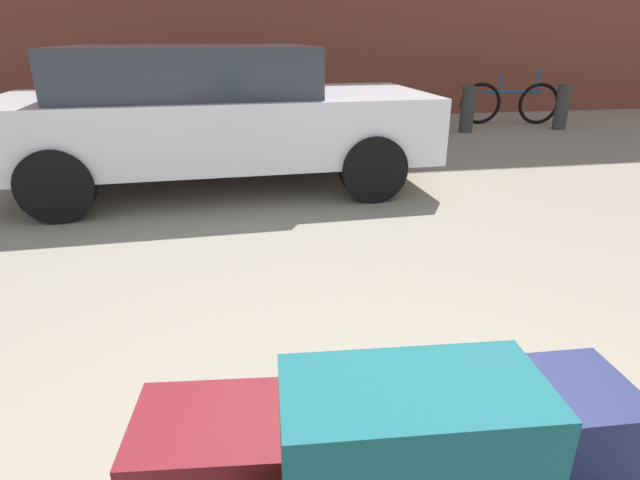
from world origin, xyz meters
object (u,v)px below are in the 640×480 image
object	(u,v)px
bollard_kerb_mid	(468,110)
bollard_kerb_far	(562,107)
duffel_bag_navy_front_left	(503,437)
duffel_bag_teal_topmost_pile	(410,446)
parked_car	(212,114)
duffel_bag_maroon_stacked_top	(245,470)
bicycle_leaning	(510,103)
bollard_kerb_near	(395,112)

from	to	relation	value
bollard_kerb_mid	bollard_kerb_far	bearing A→B (deg)	0.00
duffel_bag_navy_front_left	bollard_kerb_mid	world-z (taller)	bollard_kerb_mid
duffel_bag_teal_topmost_pile	parked_car	bearing A→B (deg)	99.51
duffel_bag_navy_front_left	parked_car	xyz separation A→B (m)	(-0.86, 4.49, 0.26)
duffel_bag_navy_front_left	parked_car	bearing A→B (deg)	103.28
duffel_bag_maroon_stacked_top	bicycle_leaning	distance (m)	9.21
duffel_bag_maroon_stacked_top	bollard_kerb_near	bearing A→B (deg)	75.22
duffel_bag_teal_topmost_pile	bicycle_leaning	xyz separation A→B (m)	(4.70, 8.03, -0.45)
duffel_bag_navy_front_left	duffel_bag_teal_topmost_pile	world-z (taller)	duffel_bag_teal_topmost_pile
duffel_bag_teal_topmost_pile	bicycle_leaning	size ratio (longest dim) A/B	0.28
duffel_bag_maroon_stacked_top	bollard_kerb_mid	world-z (taller)	bollard_kerb_mid
duffel_bag_maroon_stacked_top	duffel_bag_teal_topmost_pile	world-z (taller)	duffel_bag_teal_topmost_pile
bicycle_leaning	bollard_kerb_near	bearing A→B (deg)	-164.12
duffel_bag_teal_topmost_pile	bollard_kerb_near	xyz separation A→B (m)	(2.34, 7.36, -0.45)
bollard_kerb_near	bollard_kerb_mid	bearing A→B (deg)	0.00
duffel_bag_teal_topmost_pile	bollard_kerb_near	world-z (taller)	duffel_bag_teal_topmost_pile
duffel_bag_teal_topmost_pile	bicycle_leaning	world-z (taller)	bicycle_leaning
duffel_bag_navy_front_left	bicycle_leaning	xyz separation A→B (m)	(4.30, 7.73, -0.13)
parked_car	bollard_kerb_far	distance (m)	6.30
duffel_bag_maroon_stacked_top	duffel_bag_navy_front_left	xyz separation A→B (m)	(0.71, 0.00, -0.01)
duffel_bag_navy_front_left	bollard_kerb_mid	bearing A→B (deg)	68.23
duffel_bag_teal_topmost_pile	duffel_bag_navy_front_left	bearing A→B (deg)	41.48
duffel_bag_navy_front_left	bollard_kerb_near	size ratio (longest dim) A/B	0.92
bicycle_leaning	bollard_kerb_near	size ratio (longest dim) A/B	2.36
parked_car	bicycle_leaning	size ratio (longest dim) A/B	2.51
duffel_bag_navy_front_left	parked_car	distance (m)	4.58
duffel_bag_teal_topmost_pile	bollard_kerb_far	world-z (taller)	duffel_bag_teal_topmost_pile
bicycle_leaning	bollard_kerb_near	xyz separation A→B (m)	(-2.36, -0.67, -0.00)
bollard_kerb_near	bollard_kerb_mid	distance (m)	1.24
duffel_bag_teal_topmost_pile	bollard_kerb_mid	bearing A→B (deg)	68.13
parked_car	duffel_bag_teal_topmost_pile	bearing A→B (deg)	-84.54
parked_car	bollard_kerb_near	bearing A→B (deg)	42.52
duffel_bag_teal_topmost_pile	duffel_bag_maroon_stacked_top	bearing A→B (deg)	139.54
duffel_bag_navy_front_left	duffel_bag_teal_topmost_pile	xyz separation A→B (m)	(-0.40, -0.30, 0.32)
bollard_kerb_near	duffel_bag_teal_topmost_pile	bearing A→B (deg)	-107.63
duffel_bag_teal_topmost_pile	bollard_kerb_far	size ratio (longest dim) A/B	0.65
duffel_bag_maroon_stacked_top	bollard_kerb_near	world-z (taller)	bollard_kerb_near
bollard_kerb_near	bollard_kerb_mid	world-z (taller)	same
bollard_kerb_near	bollard_kerb_mid	xyz separation A→B (m)	(1.24, 0.00, 0.00)
bicycle_leaning	bollard_kerb_mid	bearing A→B (deg)	-149.04
duffel_bag_maroon_stacked_top	bollard_kerb_far	world-z (taller)	bollard_kerb_far
duffel_bag_maroon_stacked_top	parked_car	xyz separation A→B (m)	(-0.15, 4.49, 0.25)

